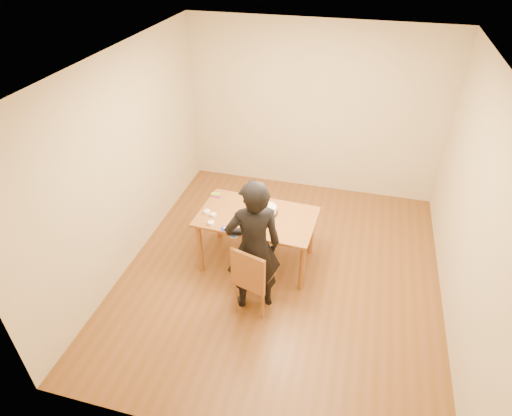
% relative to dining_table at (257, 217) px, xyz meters
% --- Properties ---
extents(room_shell, '(4.00, 4.50, 2.70)m').
position_rel_dining_table_xyz_m(room_shell, '(0.37, 0.19, 0.62)').
color(room_shell, brown).
rests_on(room_shell, ground).
extents(dining_table, '(1.51, 0.95, 0.04)m').
position_rel_dining_table_xyz_m(dining_table, '(0.00, 0.00, 0.00)').
color(dining_table, brown).
rests_on(dining_table, floor).
extents(dining_chair, '(0.48, 0.48, 0.04)m').
position_rel_dining_table_xyz_m(dining_chair, '(0.15, -0.78, -0.28)').
color(dining_chair, brown).
rests_on(dining_chair, floor).
extents(cake_plate, '(0.27, 0.27, 0.02)m').
position_rel_dining_table_xyz_m(cake_plate, '(0.11, 0.08, 0.03)').
color(cake_plate, '#B40C15').
rests_on(cake_plate, dining_table).
extents(cake, '(0.24, 0.24, 0.08)m').
position_rel_dining_table_xyz_m(cake, '(0.11, 0.08, 0.08)').
color(cake, white).
rests_on(cake, cake_plate).
extents(frosting_dome, '(0.23, 0.23, 0.03)m').
position_rel_dining_table_xyz_m(frosting_dome, '(0.11, 0.08, 0.13)').
color(frosting_dome, white).
rests_on(frosting_dome, cake).
extents(frosting_tub, '(0.09, 0.09, 0.08)m').
position_rel_dining_table_xyz_m(frosting_tub, '(-0.16, -0.47, 0.06)').
color(frosting_tub, white).
rests_on(frosting_tub, dining_table).
extents(frosting_lid, '(0.10, 0.10, 0.01)m').
position_rel_dining_table_xyz_m(frosting_lid, '(-0.31, -0.36, 0.02)').
color(frosting_lid, '#181DA0').
rests_on(frosting_lid, dining_table).
extents(frosting_dollop, '(0.04, 0.04, 0.02)m').
position_rel_dining_table_xyz_m(frosting_dollop, '(-0.31, -0.36, 0.04)').
color(frosting_dollop, white).
rests_on(frosting_dollop, frosting_lid).
extents(ramekin_green, '(0.08, 0.08, 0.04)m').
position_rel_dining_table_xyz_m(ramekin_green, '(-0.50, -0.32, 0.04)').
color(ramekin_green, white).
rests_on(ramekin_green, dining_table).
extents(ramekin_yellow, '(0.08, 0.08, 0.04)m').
position_rel_dining_table_xyz_m(ramekin_yellow, '(-0.63, -0.11, 0.04)').
color(ramekin_yellow, white).
rests_on(ramekin_yellow, dining_table).
extents(ramekin_multi, '(0.07, 0.07, 0.04)m').
position_rel_dining_table_xyz_m(ramekin_multi, '(-0.53, -0.15, 0.04)').
color(ramekin_multi, white).
rests_on(ramekin_multi, dining_table).
extents(candy_box_pink, '(0.14, 0.07, 0.02)m').
position_rel_dining_table_xyz_m(candy_box_pink, '(-0.64, 0.29, 0.03)').
color(candy_box_pink, '#D231A5').
rests_on(candy_box_pink, dining_table).
extents(candy_box_green, '(0.13, 0.07, 0.02)m').
position_rel_dining_table_xyz_m(candy_box_green, '(-0.65, 0.29, 0.05)').
color(candy_box_green, '#26921B').
rests_on(candy_box_green, candy_box_pink).
extents(spatula, '(0.15, 0.02, 0.01)m').
position_rel_dining_table_xyz_m(spatula, '(-0.06, -0.41, 0.02)').
color(spatula, black).
rests_on(spatula, dining_table).
extents(person, '(0.74, 0.63, 1.71)m').
position_rel_dining_table_xyz_m(person, '(0.15, -0.73, 0.13)').
color(person, black).
rests_on(person, floor).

